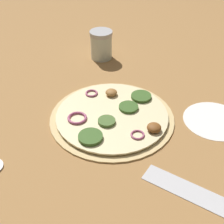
# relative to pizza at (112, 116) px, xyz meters

# --- Properties ---
(ground_plane) EXTENTS (3.00, 3.00, 0.00)m
(ground_plane) POSITION_rel_pizza_xyz_m (-0.00, 0.00, -0.01)
(ground_plane) COLOR #9E703F
(pizza) EXTENTS (0.28, 0.28, 0.03)m
(pizza) POSITION_rel_pizza_xyz_m (0.00, 0.00, 0.00)
(pizza) COLOR #D6B77A
(pizza) RESTS_ON ground_plane
(spice_jar) EXTENTS (0.07, 0.07, 0.08)m
(spice_jar) POSITION_rel_pizza_xyz_m (0.19, 0.23, 0.04)
(spice_jar) COLOR silver
(spice_jar) RESTS_ON ground_plane
(flour_patch) EXTENTS (0.14, 0.14, 0.00)m
(flour_patch) POSITION_rel_pizza_xyz_m (0.16, -0.17, -0.01)
(flour_patch) COLOR white
(flour_patch) RESTS_ON ground_plane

